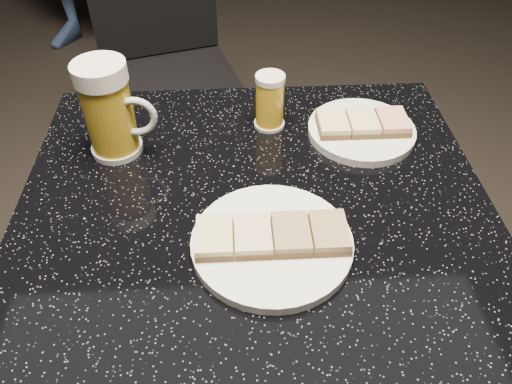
% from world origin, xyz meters
% --- Properties ---
extents(plate_large, '(0.22, 0.22, 0.01)m').
position_xyz_m(plate_large, '(0.02, -0.06, 0.76)').
color(plate_large, white).
rests_on(plate_large, table).
extents(plate_small, '(0.18, 0.18, 0.01)m').
position_xyz_m(plate_small, '(0.19, 0.19, 0.76)').
color(plate_small, white).
rests_on(plate_small, table).
extents(table, '(0.70, 0.70, 0.75)m').
position_xyz_m(table, '(0.00, 0.00, 0.51)').
color(table, black).
rests_on(table, floor).
extents(beer_mug, '(0.12, 0.08, 0.16)m').
position_xyz_m(beer_mug, '(-0.22, 0.17, 0.83)').
color(beer_mug, silver).
rests_on(beer_mug, table).
extents(beer_tumbler, '(0.05, 0.05, 0.10)m').
position_xyz_m(beer_tumbler, '(0.04, 0.22, 0.80)').
color(beer_tumbler, silver).
rests_on(beer_tumbler, table).
extents(chair, '(0.48, 0.48, 0.86)m').
position_xyz_m(chair, '(-0.23, 0.94, 0.50)').
color(chair, black).
rests_on(chair, floor).
extents(canapes_on_plate_large, '(0.20, 0.07, 0.02)m').
position_xyz_m(canapes_on_plate_large, '(0.02, -0.06, 0.77)').
color(canapes_on_plate_large, '#4C3521').
rests_on(canapes_on_plate_large, plate_large).
extents(canapes_on_plate_small, '(0.15, 0.07, 0.02)m').
position_xyz_m(canapes_on_plate_small, '(0.19, 0.19, 0.77)').
color(canapes_on_plate_small, '#4C3521').
rests_on(canapes_on_plate_small, plate_small).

